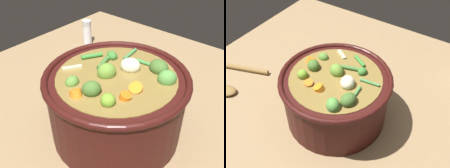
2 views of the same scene
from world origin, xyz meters
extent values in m
plane|color=#8C704C|center=(0.00, 0.00, 0.00)|extent=(1.10, 1.10, 0.00)
cylinder|color=#38110F|center=(0.00, 0.00, 0.07)|extent=(0.29, 0.29, 0.15)
torus|color=#38110F|center=(0.00, 0.00, 0.15)|extent=(0.30, 0.30, 0.01)
cylinder|color=olive|center=(0.00, 0.00, 0.08)|extent=(0.25, 0.25, 0.14)
ellipsoid|color=olive|center=(0.04, -0.08, 0.16)|extent=(0.04, 0.04, 0.03)
ellipsoid|color=#43692B|center=(0.05, 0.07, 0.16)|extent=(0.05, 0.04, 0.03)
ellipsoid|color=#3A7A2F|center=(-0.05, 0.05, 0.16)|extent=(0.03, 0.03, 0.02)
ellipsoid|color=#588835|center=(-0.05, -0.07, 0.15)|extent=(0.03, 0.03, 0.03)
ellipsoid|color=olive|center=(-0.02, -0.01, 0.16)|extent=(0.05, 0.05, 0.04)
ellipsoid|color=#446B2A|center=(0.00, -0.07, 0.16)|extent=(0.05, 0.05, 0.03)
ellipsoid|color=#53923E|center=(0.09, 0.05, 0.16)|extent=(0.05, 0.05, 0.04)
cylinder|color=orange|center=(0.06, -0.01, 0.15)|extent=(0.03, 0.04, 0.02)
cylinder|color=orange|center=(0.06, -0.04, 0.15)|extent=(0.03, 0.03, 0.02)
cylinder|color=orange|center=(-0.02, -0.10, 0.15)|extent=(0.03, 0.03, 0.03)
ellipsoid|color=beige|center=(0.01, 0.04, 0.16)|extent=(0.05, 0.05, 0.03)
cylinder|color=#428640|center=(0.02, 0.07, 0.16)|extent=(0.04, 0.01, 0.01)
cylinder|color=#368431|center=(-0.09, 0.02, 0.16)|extent=(0.03, 0.05, 0.01)
cylinder|color=#438846|center=(-0.03, 0.09, 0.16)|extent=(0.01, 0.05, 0.01)
cylinder|color=#407433|center=(-0.05, 0.02, 0.16)|extent=(0.02, 0.05, 0.01)
cube|color=beige|center=(-0.09, -0.04, 0.15)|extent=(0.03, 0.04, 0.01)
ellipsoid|color=olive|center=(0.12, -0.35, 0.01)|extent=(0.07, 0.08, 0.02)
cylinder|color=olive|center=(0.01, -0.39, 0.01)|extent=(0.08, 0.19, 0.02)
camera|label=1|loc=(0.28, -0.34, 0.45)|focal=42.25mm
camera|label=2|loc=(0.42, 0.28, 0.63)|focal=42.78mm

